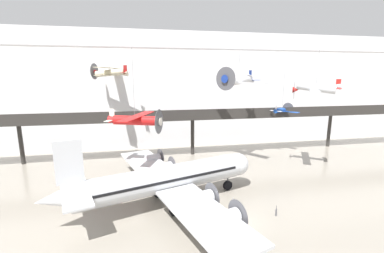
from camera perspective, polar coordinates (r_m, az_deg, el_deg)
The scene contains 12 objects.
ground_plane at distance 29.19m, azimuth 10.06°, elevation -20.39°, with size 260.00×260.00×0.00m, color gray.
hangar_back_wall at distance 56.05m, azimuth -1.36°, elevation 8.05°, with size 140.00×3.00×24.17m.
mezzanine_walkway at distance 48.29m, azimuth 0.33°, elevation 2.10°, with size 110.00×3.20×9.17m.
ceiling_truss_beam at distance 39.94m, azimuth 2.74°, elevation 17.06°, with size 120.00×0.60×0.60m.
airliner_silver_main at distance 30.56m, azimuth -6.49°, elevation -11.71°, with size 24.52×28.53×9.27m.
suspended_plane_white_twin at distance 42.35m, azimuth 10.35°, elevation 10.04°, with size 8.19×8.80×5.95m.
suspended_plane_silver_racer at distance 42.83m, azimuth 25.80°, elevation 7.68°, with size 6.80×7.51×7.34m.
suspended_plane_cream_biplane at distance 50.20m, azimuth -17.80°, elevation 11.35°, with size 6.96×8.16×4.44m.
suspended_plane_blue_trainer at distance 52.88m, azimuth 19.40°, elevation 3.50°, with size 5.43×5.97×11.12m.
suspended_plane_red_highwing at distance 35.51m, azimuth -12.59°, elevation 1.43°, with size 7.86×9.07×11.17m.
stanchion_barrier at distance 32.23m, azimuth 9.06°, elevation -16.44°, with size 0.36×0.36×1.08m.
info_sign_pedestal at distance 31.33m, azimuth 18.20°, elevation -17.50°, with size 0.44×0.69×1.24m.
Camera 1 is at (-9.34, -23.07, 15.25)m, focal length 24.00 mm.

